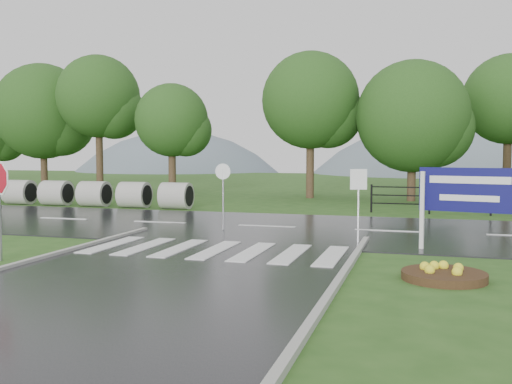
% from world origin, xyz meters
% --- Properties ---
extents(ground, '(120.00, 120.00, 0.00)m').
position_xyz_m(ground, '(0.00, 0.00, 0.00)').
color(ground, '#29511B').
rests_on(ground, ground).
extents(main_road, '(90.00, 8.00, 0.04)m').
position_xyz_m(main_road, '(0.00, 10.00, 0.00)').
color(main_road, black).
rests_on(main_road, ground).
extents(crosswalk, '(6.50, 2.80, 0.02)m').
position_xyz_m(crosswalk, '(0.00, 5.00, 0.06)').
color(crosswalk, silver).
rests_on(crosswalk, ground).
extents(fence_west, '(9.58, 0.08, 1.20)m').
position_xyz_m(fence_west, '(7.75, 16.00, 0.72)').
color(fence_west, black).
rests_on(fence_west, ground).
extents(hills, '(102.00, 48.00, 48.00)m').
position_xyz_m(hills, '(3.49, 65.00, -15.54)').
color(hills, slate).
rests_on(hills, ground).
extents(treeline, '(83.20, 5.20, 10.00)m').
position_xyz_m(treeline, '(1.00, 24.00, 0.00)').
color(treeline, '#1D4415').
rests_on(treeline, ground).
extents(culvert_pipes, '(11.80, 1.20, 1.20)m').
position_xyz_m(culvert_pipes, '(-10.87, 15.00, 0.60)').
color(culvert_pipes, '#9E9B93').
rests_on(culvert_pipes, ground).
extents(estate_billboard, '(2.44, 0.57, 2.17)m').
position_xyz_m(estate_billboard, '(6.23, 6.81, 1.49)').
color(estate_billboard, silver).
rests_on(estate_billboard, ground).
extents(flower_bed, '(1.68, 1.68, 0.34)m').
position_xyz_m(flower_bed, '(5.54, 3.29, 0.12)').
color(flower_bed, '#332111').
rests_on(flower_bed, ground).
extents(reg_sign_small, '(0.46, 0.14, 2.10)m').
position_xyz_m(reg_sign_small, '(3.37, 7.35, 1.49)').
color(reg_sign_small, '#939399').
rests_on(reg_sign_small, ground).
extents(reg_sign_round, '(0.51, 0.07, 2.20)m').
position_xyz_m(reg_sign_round, '(-1.13, 8.77, 1.40)').
color(reg_sign_round, '#939399').
rests_on(reg_sign_round, ground).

